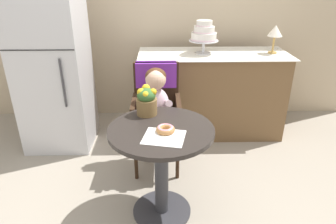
{
  "coord_description": "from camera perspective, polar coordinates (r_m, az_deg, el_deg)",
  "views": [
    {
      "loc": [
        0.01,
        -1.8,
        1.68
      ],
      "look_at": [
        0.05,
        0.15,
        0.77
      ],
      "focal_mm": 32.56,
      "sensor_mm": 36.0,
      "label": 1
    }
  ],
  "objects": [
    {
      "name": "paper_napkin",
      "position": [
        1.93,
        -0.75,
        -4.74
      ],
      "size": [
        0.3,
        0.27,
        0.0
      ],
      "primitive_type": "cube",
      "rotation": [
        0.0,
        0.0,
        -0.21
      ],
      "color": "white",
      "rests_on": "cafe_table"
    },
    {
      "name": "ground_plane",
      "position": [
        2.46,
        -1.14,
        -18.05
      ],
      "size": [
        8.0,
        8.0,
        0.0
      ],
      "primitive_type": "plane",
      "color": "gray"
    },
    {
      "name": "donut_front",
      "position": [
        1.98,
        -0.48,
        -3.22
      ],
      "size": [
        0.12,
        0.12,
        0.04
      ],
      "color": "#AD7542",
      "rests_on": "cafe_table"
    },
    {
      "name": "wicker_chair",
      "position": [
        2.7,
        -2.2,
        2.35
      ],
      "size": [
        0.42,
        0.45,
        0.95
      ],
      "rotation": [
        0.0,
        0.0,
        -0.05
      ],
      "color": "#332114",
      "rests_on": "ground"
    },
    {
      "name": "cafe_table",
      "position": [
        2.15,
        -1.26,
        -8.06
      ],
      "size": [
        0.72,
        0.72,
        0.72
      ],
      "color": "#282321",
      "rests_on": "ground"
    },
    {
      "name": "display_counter",
      "position": [
        3.38,
        8.1,
        3.44
      ],
      "size": [
        1.56,
        0.62,
        0.9
      ],
      "color": "brown",
      "rests_on": "ground"
    },
    {
      "name": "tiered_cake_stand",
      "position": [
        3.18,
        6.74,
        14.36
      ],
      "size": [
        0.3,
        0.3,
        0.33
      ],
      "color": "silver",
      "rests_on": "display_counter"
    },
    {
      "name": "flower_vase",
      "position": [
        2.2,
        -4.05,
        2.15
      ],
      "size": [
        0.15,
        0.15,
        0.22
      ],
      "color": "brown",
      "rests_on": "cafe_table"
    },
    {
      "name": "table_lamp",
      "position": [
        3.35,
        19.43,
        13.94
      ],
      "size": [
        0.15,
        0.15,
        0.28
      ],
      "color": "#B28C47",
      "rests_on": "display_counter"
    },
    {
      "name": "seated_child",
      "position": [
        2.54,
        -2.25,
        1.8
      ],
      "size": [
        0.27,
        0.32,
        0.73
      ],
      "color": "silver",
      "rests_on": "ground"
    },
    {
      "name": "refrigerator",
      "position": [
        3.2,
        -20.76,
        8.32
      ],
      "size": [
        0.64,
        0.63,
        1.7
      ],
      "color": "silver",
      "rests_on": "ground"
    },
    {
      "name": "back_wall",
      "position": [
        3.66,
        -1.45,
        19.8
      ],
      "size": [
        4.8,
        0.1,
        2.7
      ],
      "primitive_type": "cube",
      "color": "#C1AD8E",
      "rests_on": "ground"
    }
  ]
}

